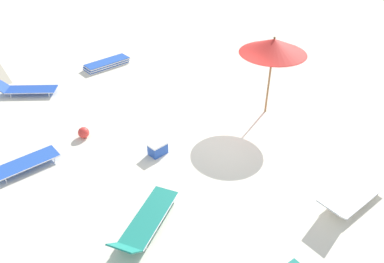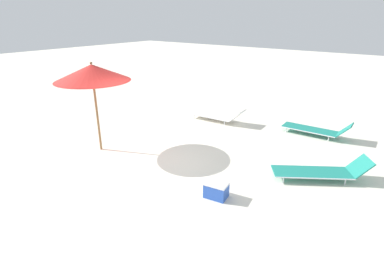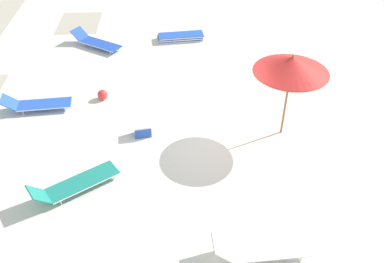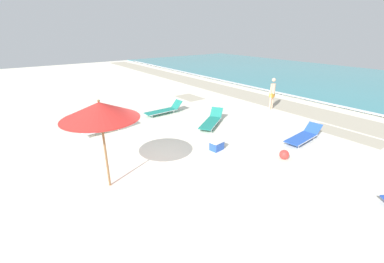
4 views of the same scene
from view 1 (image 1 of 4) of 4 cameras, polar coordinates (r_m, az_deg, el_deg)
name	(u,v)px [view 1 (image 1 of 4)]	position (r m, az deg, el deg)	size (l,w,h in m)	color
ground_plane	(223,141)	(11.20, 4.74, -1.42)	(60.00, 60.00, 0.16)	silver
beach_umbrella	(273,46)	(11.65, 12.31, 12.56)	(2.04, 2.04, 2.56)	olive
lounger_stack	(107,64)	(15.84, -12.86, 10.00)	(0.82, 1.95, 0.24)	blue
sun_lounger_beside_umbrella	(350,199)	(9.64, 22.95, -9.39)	(0.73, 2.12, 0.56)	white
sun_lounger_near_water_left	(25,89)	(14.62, -24.13, 6.00)	(1.68, 2.13, 0.54)	blue
sun_lounger_near_water_right	(17,165)	(10.83, -25.07, -4.63)	(0.80, 2.14, 0.52)	blue
sun_lounger_mid_beach_solo	(145,222)	(8.47, -7.13, -13.50)	(1.73, 2.18, 0.58)	#1E8475
beach_ball	(84,133)	(11.54, -16.19, -0.16)	(0.33, 0.33, 0.33)	red
cooler_box	(158,148)	(10.46, -5.24, -2.57)	(0.43, 0.55, 0.37)	blue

